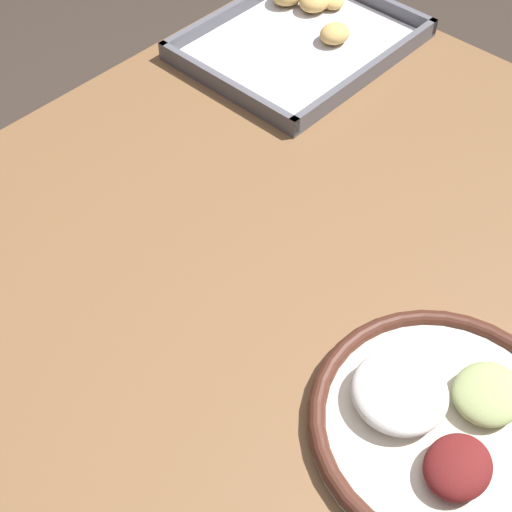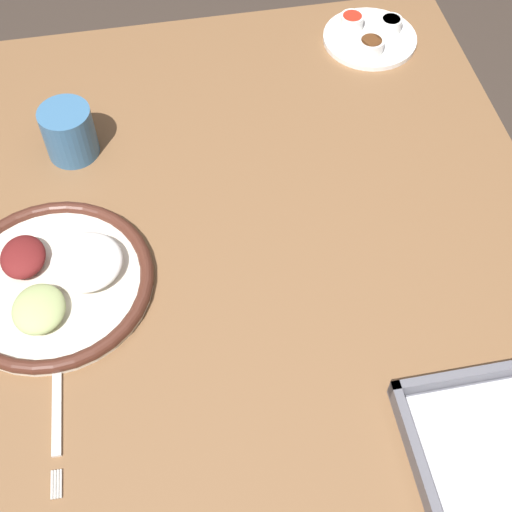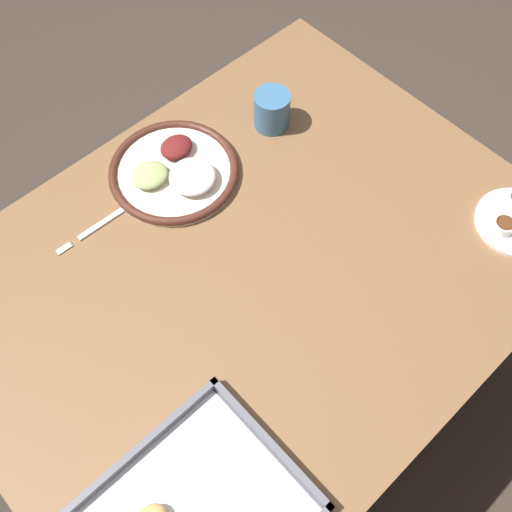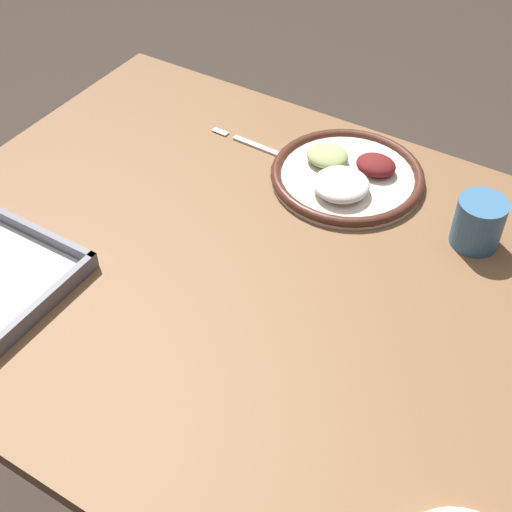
# 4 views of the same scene
# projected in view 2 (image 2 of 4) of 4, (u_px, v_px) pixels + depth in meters

# --- Properties ---
(ground_plane) EXTENTS (8.00, 8.00, 0.00)m
(ground_plane) POSITION_uv_depth(u_px,v_px,m) (257.00, 444.00, 1.62)
(ground_plane) COLOR #382D26
(dining_table) EXTENTS (1.22, 0.94, 0.70)m
(dining_table) POSITION_uv_depth(u_px,v_px,m) (257.00, 305.00, 1.12)
(dining_table) COLOR brown
(dining_table) RESTS_ON ground_plane
(dinner_plate) EXTENTS (0.29, 0.29, 0.05)m
(dinner_plate) POSITION_uv_depth(u_px,v_px,m) (55.00, 280.00, 1.02)
(dinner_plate) COLOR beige
(dinner_plate) RESTS_ON dining_table
(fork) EXTENTS (0.22, 0.02, 0.00)m
(fork) POSITION_uv_depth(u_px,v_px,m) (57.00, 404.00, 0.92)
(fork) COLOR silver
(fork) RESTS_ON dining_table
(saucer_plate) EXTENTS (0.18, 0.18, 0.04)m
(saucer_plate) POSITION_uv_depth(u_px,v_px,m) (370.00, 36.00, 1.34)
(saucer_plate) COLOR white
(saucer_plate) RESTS_ON dining_table
(drinking_cup) EXTENTS (0.08, 0.08, 0.09)m
(drinking_cup) POSITION_uv_depth(u_px,v_px,m) (69.00, 132.00, 1.15)
(drinking_cup) COLOR #38668E
(drinking_cup) RESTS_ON dining_table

